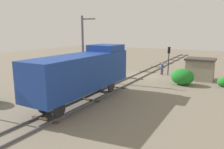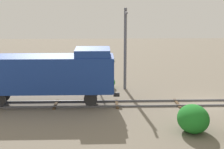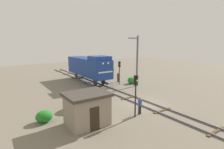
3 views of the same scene
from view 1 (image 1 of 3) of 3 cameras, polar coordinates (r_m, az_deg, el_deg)
ground_plane at (r=30.75m, az=7.63°, el=-0.17°), size 92.22×92.22×0.00m
railway_track at (r=30.74m, az=7.63°, el=-0.04°), size 2.40×61.48×0.16m
locomotive at (r=18.67m, az=-7.37°, el=1.02°), size 2.90×11.60×4.60m
traffic_signal_near at (r=31.29m, az=14.62°, el=4.84°), size 0.32×0.34×3.92m
traffic_signal_mid at (r=24.04m, az=-7.93°, el=3.01°), size 0.32×0.34×3.78m
worker_near_track at (r=31.50m, az=12.95°, el=1.76°), size 0.38×0.38×1.70m
worker_by_signal at (r=23.74m, az=-11.43°, el=-1.26°), size 0.38×0.38×1.70m
catenary_mast at (r=26.73m, az=-7.53°, el=7.12°), size 1.94×0.28×7.83m
relay_hut at (r=29.51m, az=21.99°, el=1.36°), size 3.50×2.90×2.74m
bush_near at (r=26.18m, az=17.88°, el=-0.55°), size 2.58×2.11×1.87m
bush_mid at (r=26.27m, az=-10.13°, el=-0.97°), size 1.55×1.27×1.13m
bush_back at (r=27.05m, az=27.21°, el=-1.81°), size 1.42×1.17×1.04m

